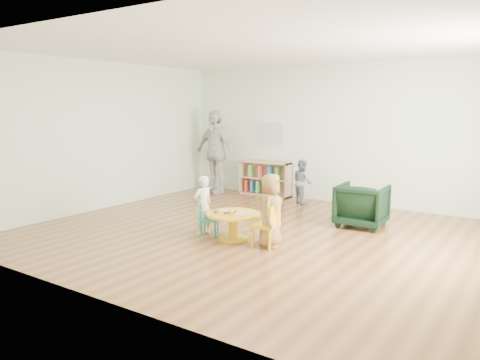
{
  "coord_description": "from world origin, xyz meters",
  "views": [
    {
      "loc": [
        3.66,
        -5.95,
        1.95
      ],
      "look_at": [
        -0.15,
        -0.3,
        0.88
      ],
      "focal_mm": 35.0,
      "sensor_mm": 36.0,
      "label": 1
    }
  ],
  "objects": [
    {
      "name": "toddler",
      "position": [
        -0.5,
        2.46,
        0.45
      ],
      "size": [
        0.56,
        0.54,
        0.9
      ],
      "primitive_type": "imported",
      "rotation": [
        0.0,
        0.0,
        2.51
      ],
      "color": "#151F36",
      "rests_on": "ground"
    },
    {
      "name": "armchair",
      "position": [
        1.13,
        1.36,
        0.35
      ],
      "size": [
        0.79,
        0.81,
        0.7
      ],
      "primitive_type": "imported",
      "rotation": [
        0.0,
        0.0,
        3.19
      ],
      "color": "black",
      "rests_on": "ground"
    },
    {
      "name": "alphabet_poster",
      "position": [
        -1.6,
        2.98,
        1.35
      ],
      "size": [
        0.74,
        0.01,
        0.54
      ],
      "color": "silver",
      "rests_on": "ground"
    },
    {
      "name": "activity_table",
      "position": [
        -0.17,
        -0.45,
        0.28
      ],
      "size": [
        0.8,
        0.8,
        0.44
      ],
      "rotation": [
        0.0,
        0.0,
        -0.17
      ],
      "color": "yellow",
      "rests_on": "ground"
    },
    {
      "name": "room",
      "position": [
        0.01,
        0.0,
        1.89
      ],
      "size": [
        7.1,
        7.0,
        2.8
      ],
      "color": "brown",
      "rests_on": "ground"
    },
    {
      "name": "child_left",
      "position": [
        -0.72,
        -0.47,
        0.46
      ],
      "size": [
        0.29,
        0.37,
        0.91
      ],
      "primitive_type": "imported",
      "rotation": [
        0.0,
        0.0,
        -1.81
      ],
      "color": "silver",
      "rests_on": "ground"
    },
    {
      "name": "kid_chair_right",
      "position": [
        0.44,
        -0.48,
        0.33
      ],
      "size": [
        0.35,
        0.35,
        0.61
      ],
      "rotation": [
        0.0,
        0.0,
        1.64
      ],
      "color": "yellow",
      "rests_on": "ground"
    },
    {
      "name": "child_right",
      "position": [
        0.45,
        -0.44,
        0.52
      ],
      "size": [
        0.46,
        0.58,
        1.04
      ],
      "primitive_type": "imported",
      "rotation": [
        0.0,
        0.0,
        1.86
      ],
      "color": "#F6AD1B",
      "rests_on": "ground"
    },
    {
      "name": "bookshelf",
      "position": [
        -1.61,
        2.86,
        0.37
      ],
      "size": [
        1.2,
        0.3,
        0.75
      ],
      "color": "tan",
      "rests_on": "ground"
    },
    {
      "name": "kid_chair_left",
      "position": [
        -0.66,
        -0.45,
        0.27
      ],
      "size": [
        0.35,
        0.35,
        0.5
      ],
      "rotation": [
        0.0,
        0.0,
        -1.14
      ],
      "color": "teal",
      "rests_on": "ground"
    },
    {
      "name": "adult_caretaker",
      "position": [
        -2.69,
        2.45,
        0.94
      ],
      "size": [
        1.15,
        0.59,
        1.87
      ],
      "primitive_type": "imported",
      "rotation": [
        0.0,
        0.0,
        -0.13
      ],
      "color": "beige",
      "rests_on": "ground"
    }
  ]
}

